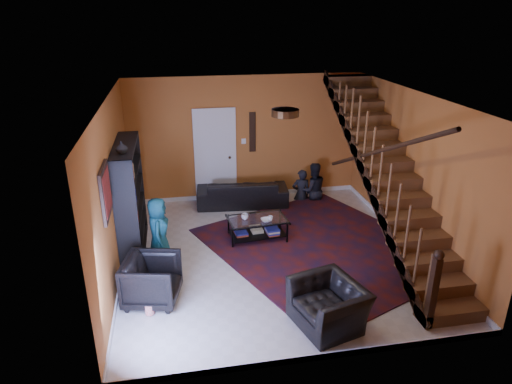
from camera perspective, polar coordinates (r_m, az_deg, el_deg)
floor at (r=8.33m, az=1.88°, el=-7.69°), size 5.50×5.50×0.00m
room at (r=9.33m, az=-7.91°, el=-4.10°), size 5.50×5.50×5.50m
staircase at (r=8.42m, az=16.27°, el=2.23°), size 0.95×5.02×3.18m
bookshelf at (r=8.32m, az=-15.35°, el=-1.12°), size 0.35×1.80×2.00m
door at (r=10.30m, az=-5.11°, el=4.42°), size 0.82×0.05×2.05m
framed_picture at (r=6.67m, az=-18.28°, el=0.01°), size 0.04×0.74×0.74m
wall_hanging at (r=10.27m, az=-0.45°, el=7.50°), size 0.14×0.03×0.90m
ceiling_fixture at (r=6.60m, az=3.67°, el=9.87°), size 0.40×0.40×0.10m
rug at (r=8.60m, az=8.22°, el=-6.82°), size 4.79×5.05×0.02m
sofa at (r=10.21m, az=-1.73°, el=-0.03°), size 2.08×0.98×0.59m
armchair_left at (r=7.08m, az=-12.86°, el=-10.69°), size 0.95×0.93×0.72m
armchair_right at (r=6.57m, az=9.03°, el=-13.74°), size 1.07×1.16×0.63m
person_adult_a at (r=10.60m, az=5.65°, el=-0.21°), size 0.45×0.31×1.17m
person_adult_b at (r=10.65m, az=7.11°, el=0.26°), size 0.66×0.52×1.31m
person_child at (r=7.98m, az=-12.08°, el=-4.76°), size 0.42×0.61×1.19m
coffee_table at (r=8.73m, az=0.15°, el=-4.42°), size 1.15×0.74×0.42m
cup_a at (r=8.61m, az=-1.40°, el=-3.10°), size 0.17×0.17×0.10m
cup_b at (r=8.55m, az=1.81°, el=-3.33°), size 0.10×0.10×0.09m
bowl at (r=8.53m, az=1.30°, el=-3.53°), size 0.22×0.22×0.05m
vase at (r=7.48m, az=-16.47°, el=5.38°), size 0.18×0.18×0.19m
popcorn_bucket at (r=6.95m, az=-13.17°, el=-14.06°), size 0.17×0.17×0.15m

